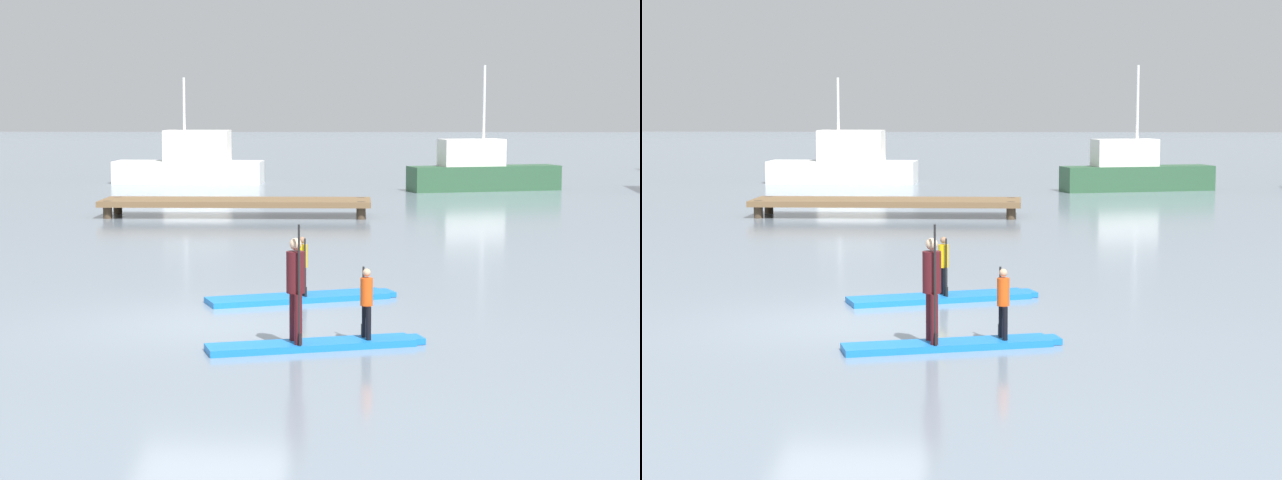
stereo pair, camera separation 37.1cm
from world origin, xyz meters
The scene contains 9 objects.
ground_plane centered at (0.00, 0.00, 0.00)m, with size 240.00×240.00×0.00m, color gray.
paddleboard_near centered at (1.40, 2.20, 0.05)m, with size 3.48×1.86×0.10m.
paddler_child_solo centered at (1.42, 2.19, 0.69)m, with size 0.24×0.36×1.06m.
paddleboard_far centered at (1.80, -1.86, 0.05)m, with size 3.24×1.43×0.10m.
paddler_adult centered at (1.51, -1.95, 0.98)m, with size 0.34×0.48×1.75m.
paddler_child_front centered at (2.53, -1.63, 0.68)m, with size 0.23×0.37×1.05m.
fishing_boat_green_midground centered at (7.44, 28.38, 0.79)m, with size 6.35×3.05×5.04m.
motor_boat_small_navy centered at (-4.88, 32.32, 0.87)m, with size 6.58×2.06×4.64m.
floating_dock centered at (-1.36, 17.53, 0.44)m, with size 8.42×2.13×0.54m.
Camera 2 is at (2.74, -18.31, 3.57)m, focal length 64.60 mm.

